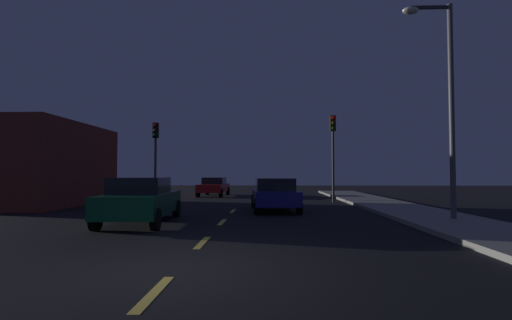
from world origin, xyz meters
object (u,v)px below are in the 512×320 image
Objects in this scene: traffic_signal_right at (333,142)px; street_lamp_right at (444,91)px; car_stopped_ahead at (275,194)px; car_adjacent_lane at (141,200)px; traffic_signal_left at (155,146)px; car_oncoming_far at (214,186)px.

street_lamp_right is (2.24, -8.91, 0.93)m from traffic_signal_right.
street_lamp_right is (5.71, -3.90, 3.71)m from car_stopped_ahead.
car_adjacent_lane is 10.88m from street_lamp_right.
traffic_signal_left is 10.40m from traffic_signal_right.
car_adjacent_lane is at bearing -130.54° from traffic_signal_right.
car_oncoming_far is (-7.82, 6.11, -2.81)m from traffic_signal_right.
street_lamp_right is (10.06, -15.02, 3.74)m from car_oncoming_far.
street_lamp_right is (12.63, -8.91, 1.17)m from traffic_signal_left.
car_stopped_ahead is at bearing -35.89° from traffic_signal_left.
street_lamp_right reaches higher than traffic_signal_left.
car_adjacent_lane is 15.45m from car_oncoming_far.
traffic_signal_right is 9.23m from street_lamp_right.
car_stopped_ahead is at bearing -124.74° from traffic_signal_right.
traffic_signal_left is at bearing 104.45° from car_adjacent_lane.
traffic_signal_left is 1.08× the size of car_stopped_ahead.
traffic_signal_right reaches higher than car_adjacent_lane.
car_oncoming_far is (0.16, 15.45, -0.06)m from car_adjacent_lane.
car_adjacent_lane is (-4.51, -4.33, 0.04)m from car_stopped_ahead.
traffic_signal_left is 7.11m from car_oncoming_far.
traffic_signal_left is at bearing -180.00° from traffic_signal_right.
car_stopped_ahead is 11.94m from car_oncoming_far.
car_stopped_ahead is 0.58× the size of street_lamp_right.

